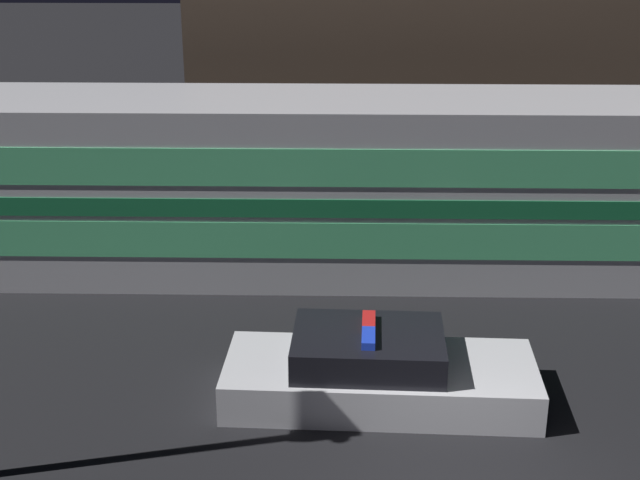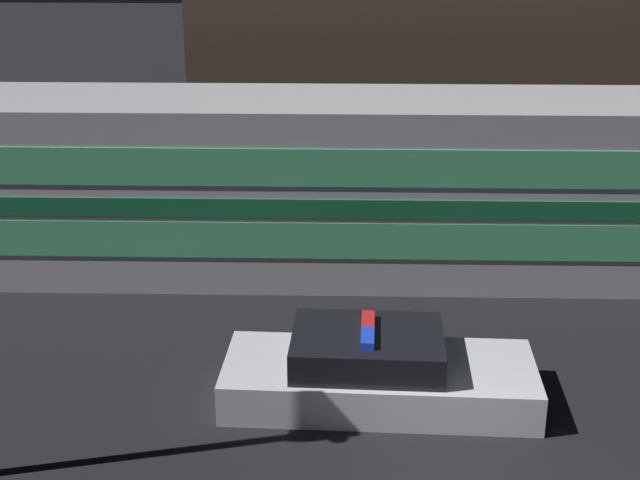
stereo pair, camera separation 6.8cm
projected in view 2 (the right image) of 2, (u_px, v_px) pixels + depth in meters
train at (275, 185)px, 18.17m from camera, size 16.42×2.93×3.62m
police_car at (376, 373)px, 13.67m from camera, size 4.84×2.05×1.25m
building_left at (416, 64)px, 24.09m from camera, size 11.79×4.20×6.23m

